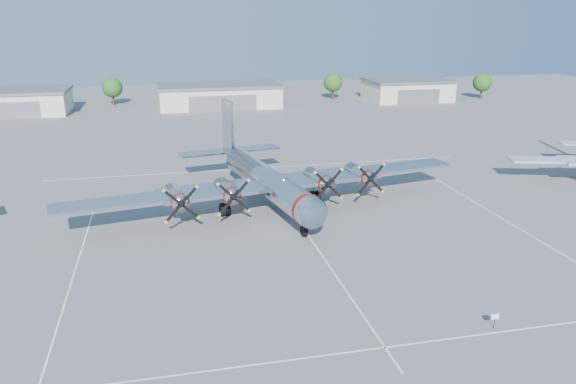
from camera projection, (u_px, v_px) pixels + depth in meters
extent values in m
plane|color=#5F5F61|center=(304.00, 230.00, 58.25)|extent=(260.00, 260.00, 0.00)
cube|color=silver|center=(75.00, 271.00, 49.00)|extent=(0.15, 40.00, 0.01)
cube|color=silver|center=(317.00, 249.00, 53.61)|extent=(0.15, 40.00, 0.01)
cube|color=silver|center=(521.00, 230.00, 58.21)|extent=(0.15, 40.00, 0.01)
cube|color=silver|center=(385.00, 347.00, 37.82)|extent=(60.00, 0.15, 0.01)
cube|color=silver|center=(262.00, 168.00, 81.48)|extent=(60.00, 0.15, 0.01)
cube|color=beige|center=(17.00, 103.00, 124.27)|extent=(22.00, 14.00, 4.80)
cube|color=slate|center=(15.00, 91.00, 123.45)|extent=(22.60, 14.60, 0.60)
cube|color=slate|center=(9.00, 111.00, 117.91)|extent=(12.10, 0.20, 3.60)
cube|color=beige|center=(220.00, 97.00, 133.69)|extent=(28.00, 14.00, 4.80)
cube|color=slate|center=(219.00, 85.00, 132.87)|extent=(28.60, 14.60, 0.60)
cube|color=slate|center=(223.00, 104.00, 127.33)|extent=(15.40, 0.20, 3.60)
cube|color=beige|center=(407.00, 91.00, 143.74)|extent=(20.00, 14.00, 4.80)
cube|color=slate|center=(408.00, 80.00, 142.92)|extent=(20.60, 14.60, 0.60)
cube|color=slate|center=(419.00, 97.00, 137.37)|extent=(11.00, 0.20, 3.60)
cylinder|color=#382619|center=(113.00, 99.00, 136.20)|extent=(0.50, 0.50, 2.80)
sphere|color=#1F4E16|center=(112.00, 88.00, 135.33)|extent=(4.80, 4.80, 4.80)
cylinder|color=#382619|center=(333.00, 94.00, 145.85)|extent=(0.50, 0.50, 2.80)
sphere|color=#1F4E16|center=(333.00, 83.00, 144.98)|extent=(4.80, 4.80, 4.80)
cylinder|color=#382619|center=(481.00, 93.00, 146.37)|extent=(0.50, 0.50, 2.80)
sphere|color=#1F4E16|center=(482.00, 82.00, 145.51)|extent=(4.80, 4.80, 4.80)
cylinder|color=black|center=(494.00, 323.00, 40.04)|extent=(0.06, 0.06, 0.85)
cube|color=white|center=(495.00, 317.00, 39.89)|extent=(0.59, 0.09, 0.43)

